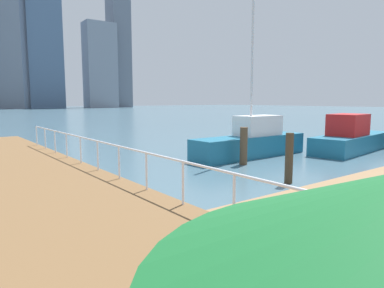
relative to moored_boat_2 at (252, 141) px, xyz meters
The scene contains 10 objects.
ground_plane 6.98m from the moored_boat_2, 140.66° to the left, with size 300.00×300.00×0.00m, color #476675.
floating_dock 7.21m from the moored_boat_2, 106.88° to the right, with size 13.55×2.00×0.18m, color #93704C.
boardwalk_railing 10.78m from the moored_boat_2, 142.23° to the right, with size 0.06×29.78×1.08m.
dock_piling_0 2.44m from the moored_boat_2, 145.70° to the right, with size 0.35×0.35×1.70m, color brown.
dock_piling_4 5.88m from the moored_boat_2, 124.39° to the right, with size 0.28×0.28×1.78m, color #473826.
moored_boat_2 is the anchor object (origin of this frame).
moored_boat_4 6.21m from the moored_boat_2, 20.71° to the right, with size 7.37×2.91×2.14m.
skyline_tower_5 131.72m from the moored_boat_2, 80.12° to the left, with size 12.10×13.96×61.92m, color slate.
skyline_tower_6 126.81m from the moored_boat_2, 70.75° to the left, with size 11.64×7.44×32.40m, color gray.
skyline_tower_7 139.08m from the moored_boat_2, 67.24° to the left, with size 7.51×10.02×72.32m, color slate.
Camera 1 is at (-7.91, 3.26, 2.90)m, focal length 32.54 mm.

